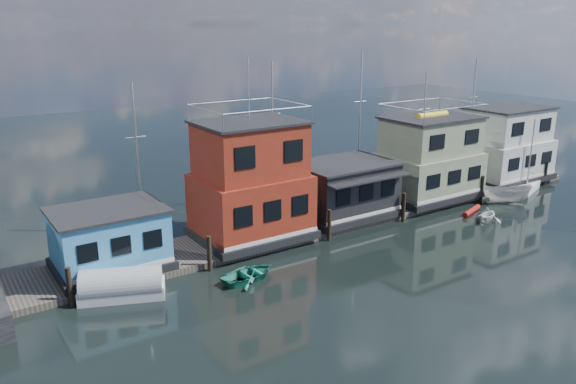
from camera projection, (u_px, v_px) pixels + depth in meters
ground at (477, 274)px, 33.25m from camera, size 160.00×160.00×0.00m
dock at (348, 216)px, 42.76m from camera, size 48.00×5.00×0.40m
houseboat_blue at (110, 239)px, 32.65m from camera, size 6.40×4.90×3.66m
houseboat_red at (250, 183)px, 37.14m from camera, size 7.40×5.90×11.86m
houseboat_dark at (344, 189)px, 41.85m from camera, size 7.40×6.10×4.06m
houseboat_green at (429, 159)px, 46.31m from camera, size 8.40×5.90×7.03m
houseboat_white at (505, 145)px, 51.62m from camera, size 8.40×5.90×6.66m
pilings at (370, 215)px, 40.10m from camera, size 42.28×0.28×2.20m
background_masts at (348, 129)px, 48.54m from camera, size 36.40×0.16×12.00m
tarp_runabout at (122, 286)px, 30.19m from camera, size 4.79×3.29×1.81m
day_sailer at (527, 187)px, 49.74m from camera, size 4.27×2.67×6.39m
dinghy_white at (488, 214)px, 41.95m from camera, size 2.64×2.45×1.14m
motorboat at (507, 194)px, 46.29m from camera, size 4.14×3.53×1.54m
red_kayak at (472, 211)px, 43.89m from camera, size 2.74×1.25×0.40m
dinghy_teal at (249, 274)px, 32.42m from camera, size 3.72×2.88×0.71m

